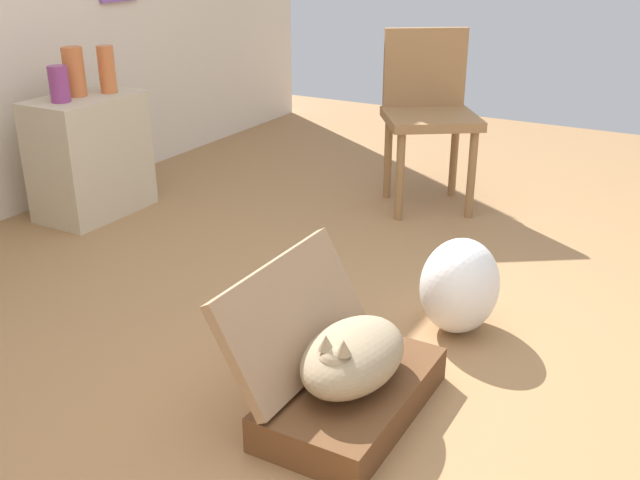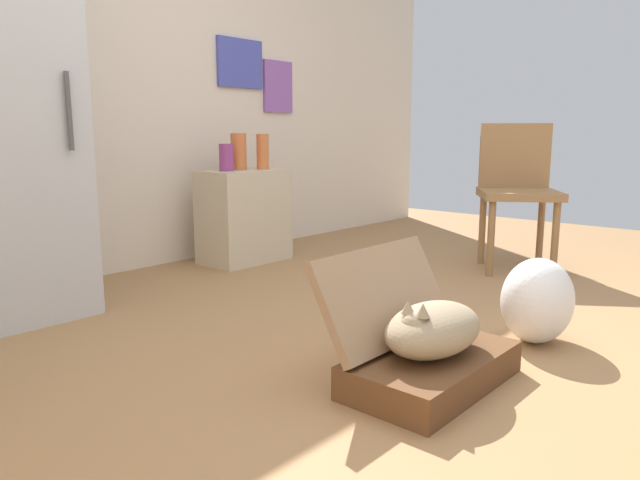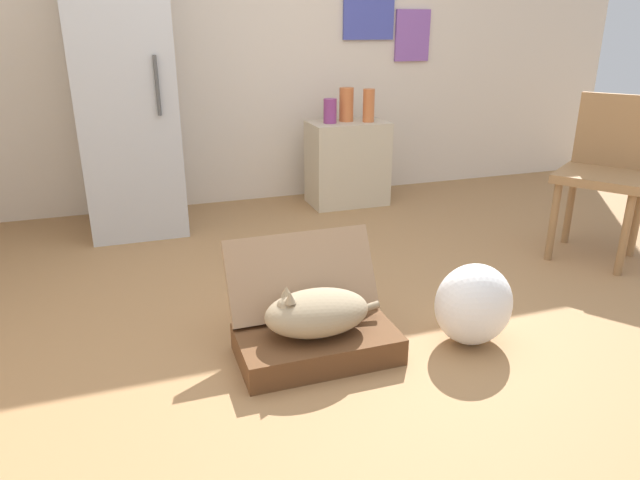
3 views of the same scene
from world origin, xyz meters
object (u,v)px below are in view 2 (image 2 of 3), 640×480
Objects in this scene: cat at (432,329)px; vase_round at (239,151)px; suitcase_base at (432,369)px; side_table at (244,216)px; plastic_bag_white at (537,301)px; vase_tall at (226,157)px; vase_short at (263,152)px; chair at (517,187)px.

cat is 2.36m from vase_round.
side_table reaches higher than suitcase_base.
vase_tall reaches higher than plastic_bag_white.
plastic_bag_white is at bearing -93.03° from vase_tall.
cat is 2.10× the size of vase_round.
vase_short reaches higher than plastic_bag_white.
side_table reaches higher than plastic_bag_white.
vase_tall is at bearing 86.97° from plastic_bag_white.
vase_tall is at bearing -176.17° from chair.
chair reaches higher than vase_short.
chair is at bearing -56.18° from vase_round.
vase_round is at bearing 83.24° from plastic_bag_white.
side_table is at bearing 83.11° from plastic_bag_white.
cat is 0.55× the size of chair.
vase_round is (0.95, 2.09, 0.55)m from cat.
cat is (-0.01, 0.00, 0.15)m from suitcase_base.
vase_short is (1.09, 2.01, 0.70)m from suitcase_base.
suitcase_base is at bearing -108.65° from chair.
chair is at bearing 15.73° from cat.
side_table is 0.44m from vase_round.
vase_tall is at bearing 68.78° from suitcase_base.
vase_short reaches higher than cat.
vase_tall is at bearing -178.45° from side_table.
suitcase_base is at bearing -114.23° from vase_round.
vase_short is (0.15, -0.04, 0.44)m from side_table.
vase_tall reaches higher than side_table.
vase_tall reaches higher than suitcase_base.
plastic_bag_white reaches higher than suitcase_base.
plastic_bag_white is (0.69, -0.10, -0.03)m from cat.
vase_short is (0.29, -0.04, 0.03)m from vase_tall.
chair is (1.29, 0.66, 0.35)m from plastic_bag_white.
suitcase_base is 0.70× the size of chair.
vase_short is at bearing 61.45° from cat.
vase_round is (0.00, 0.04, 0.44)m from side_table.
cat is at bearing -118.55° from vase_short.
vase_round is (0.26, 2.19, 0.57)m from plastic_bag_white.
cat is 2.08m from chair.
side_table is at bearing 164.28° from vase_short.
plastic_bag_white is 0.57× the size of side_table.
vase_tall is (0.11, 2.15, 0.54)m from plastic_bag_white.
cat is 0.69m from plastic_bag_white.
vase_short is at bearing 79.10° from plastic_bag_white.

